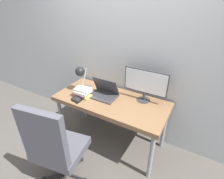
{
  "coord_description": "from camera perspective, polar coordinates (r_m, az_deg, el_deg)",
  "views": [
    {
      "loc": [
        0.98,
        -1.34,
        1.98
      ],
      "look_at": [
        0.04,
        0.3,
        0.92
      ],
      "focal_mm": 28.0,
      "sensor_mm": 36.0,
      "label": 1
    }
  ],
  "objects": [
    {
      "name": "ground_plane",
      "position": [
        2.58,
        -4.38,
        -20.91
      ],
      "size": [
        12.0,
        12.0,
        0.0
      ],
      "primitive_type": "plane",
      "color": "#514C47"
    },
    {
      "name": "desk",
      "position": [
        2.34,
        -0.39,
        -4.71
      ],
      "size": [
        1.5,
        0.68,
        0.74
      ],
      "color": "brown",
      "rests_on": "ground_plane"
    },
    {
      "name": "book_stack",
      "position": [
        2.39,
        -9.57,
        -0.87
      ],
      "size": [
        0.26,
        0.19,
        0.12
      ],
      "color": "gold",
      "rests_on": "desk"
    },
    {
      "name": "tv_remote",
      "position": [
        2.32,
        -10.35,
        -3.38
      ],
      "size": [
        0.04,
        0.16,
        0.02
      ],
      "color": "black",
      "rests_on": "desk"
    },
    {
      "name": "monitor",
      "position": [
        2.21,
        10.84,
        2.0
      ],
      "size": [
        0.56,
        0.17,
        0.43
      ],
      "color": "#333338",
      "rests_on": "desk"
    },
    {
      "name": "desk_lamp",
      "position": [
        2.42,
        -10.17,
        5.35
      ],
      "size": [
        0.13,
        0.25,
        0.37
      ],
      "color": "#4C4C51",
      "rests_on": "desk"
    },
    {
      "name": "game_controller",
      "position": [
        2.33,
        -11.73,
        -3.01
      ],
      "size": [
        0.14,
        0.1,
        0.04
      ],
      "color": "black",
      "rests_on": "desk"
    },
    {
      "name": "wall_back",
      "position": [
        2.4,
        4.54,
        12.68
      ],
      "size": [
        8.0,
        0.05,
        2.6
      ],
      "color": "silver",
      "rests_on": "ground_plane"
    },
    {
      "name": "office_chair",
      "position": [
        1.98,
        -18.41,
        -16.96
      ],
      "size": [
        0.58,
        0.56,
        1.11
      ],
      "color": "black",
      "rests_on": "ground_plane"
    },
    {
      "name": "laptop",
      "position": [
        2.36,
        -2.66,
        -1.06
      ],
      "size": [
        0.37,
        0.25,
        0.25
      ],
      "color": "#38383D",
      "rests_on": "desk"
    }
  ]
}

